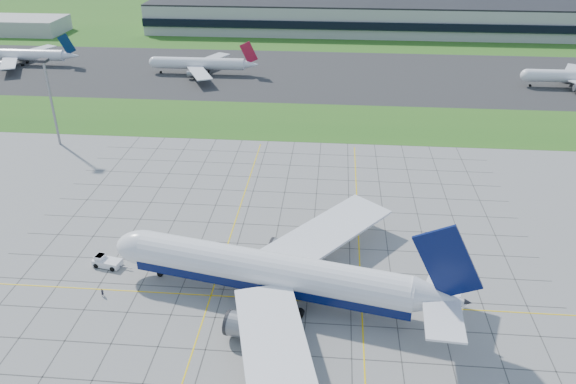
{
  "coord_description": "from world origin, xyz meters",
  "views": [
    {
      "loc": [
        11.53,
        -83.8,
        66.35
      ],
      "look_at": [
        1.95,
        27.17,
        7.0
      ],
      "focal_mm": 35.0,
      "sensor_mm": 36.0,
      "label": 1
    }
  ],
  "objects_px": {
    "light_mast": "(49,92)",
    "crew_far": "(438,331)",
    "crew_near": "(102,293)",
    "distant_jet_1": "(201,63)",
    "pushback_tug": "(106,262)",
    "distant_jet_0": "(16,54)",
    "airliner": "(273,273)"
  },
  "relations": [
    {
      "from": "airliner",
      "to": "crew_near",
      "type": "bearing_deg",
      "value": -164.23
    },
    {
      "from": "pushback_tug",
      "to": "distant_jet_0",
      "type": "bearing_deg",
      "value": 135.31
    },
    {
      "from": "light_mast",
      "to": "distant_jet_0",
      "type": "xyz_separation_m",
      "value": [
        -57.53,
        83.74,
        -11.69
      ]
    },
    {
      "from": "light_mast",
      "to": "airliner",
      "type": "relative_size",
      "value": 0.38
    },
    {
      "from": "pushback_tug",
      "to": "distant_jet_1",
      "type": "relative_size",
      "value": 0.19
    },
    {
      "from": "pushback_tug",
      "to": "crew_near",
      "type": "xyz_separation_m",
      "value": [
        2.88,
        -9.43,
        -0.24
      ]
    },
    {
      "from": "crew_far",
      "to": "distant_jet_1",
      "type": "xyz_separation_m",
      "value": [
        -74.7,
        150.39,
        3.58
      ]
    },
    {
      "from": "light_mast",
      "to": "crew_near",
      "type": "xyz_separation_m",
      "value": [
        39.95,
        -68.87,
        -15.4
      ]
    },
    {
      "from": "airliner",
      "to": "distant_jet_0",
      "type": "relative_size",
      "value": 1.33
    },
    {
      "from": "crew_far",
      "to": "distant_jet_0",
      "type": "xyz_separation_m",
      "value": [
        -158.1,
        157.97,
        3.59
      ]
    },
    {
      "from": "crew_far",
      "to": "distant_jet_0",
      "type": "bearing_deg",
      "value": 149.81
    },
    {
      "from": "crew_near",
      "to": "distant_jet_1",
      "type": "bearing_deg",
      "value": 38.22
    },
    {
      "from": "crew_far",
      "to": "light_mast",
      "type": "bearing_deg",
      "value": 158.36
    },
    {
      "from": "light_mast",
      "to": "crew_far",
      "type": "distance_m",
      "value": 125.93
    },
    {
      "from": "pushback_tug",
      "to": "crew_far",
      "type": "height_order",
      "value": "pushback_tug"
    },
    {
      "from": "crew_far",
      "to": "pushback_tug",
      "type": "bearing_deg",
      "value": -178.32
    },
    {
      "from": "light_mast",
      "to": "crew_near",
      "type": "relative_size",
      "value": 16.44
    },
    {
      "from": "distant_jet_0",
      "to": "airliner",
      "type": "bearing_deg",
      "value": -49.34
    },
    {
      "from": "airliner",
      "to": "crew_far",
      "type": "height_order",
      "value": "airliner"
    },
    {
      "from": "distant_jet_0",
      "to": "distant_jet_1",
      "type": "distance_m",
      "value": 83.74
    },
    {
      "from": "airliner",
      "to": "distant_jet_1",
      "type": "height_order",
      "value": "airliner"
    },
    {
      "from": "light_mast",
      "to": "distant_jet_1",
      "type": "bearing_deg",
      "value": 71.23
    },
    {
      "from": "pushback_tug",
      "to": "distant_jet_1",
      "type": "xyz_separation_m",
      "value": [
        -11.19,
        135.59,
        3.47
      ]
    },
    {
      "from": "pushback_tug",
      "to": "crew_near",
      "type": "bearing_deg",
      "value": -61.14
    },
    {
      "from": "crew_near",
      "to": "distant_jet_0",
      "type": "height_order",
      "value": "distant_jet_0"
    },
    {
      "from": "crew_near",
      "to": "crew_far",
      "type": "xyz_separation_m",
      "value": [
        60.62,
        -5.36,
        0.12
      ]
    },
    {
      "from": "light_mast",
      "to": "crew_near",
      "type": "bearing_deg",
      "value": -59.89
    },
    {
      "from": "airliner",
      "to": "crew_near",
      "type": "distance_m",
      "value": 32.22
    },
    {
      "from": "light_mast",
      "to": "distant_jet_0",
      "type": "distance_m",
      "value": 102.26
    },
    {
      "from": "airliner",
      "to": "pushback_tug",
      "type": "distance_m",
      "value": 35.71
    },
    {
      "from": "light_mast",
      "to": "pushback_tug",
      "type": "xyz_separation_m",
      "value": [
        37.06,
        -59.44,
        -15.16
      ]
    },
    {
      "from": "airliner",
      "to": "pushback_tug",
      "type": "bearing_deg",
      "value": -179.98
    }
  ]
}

